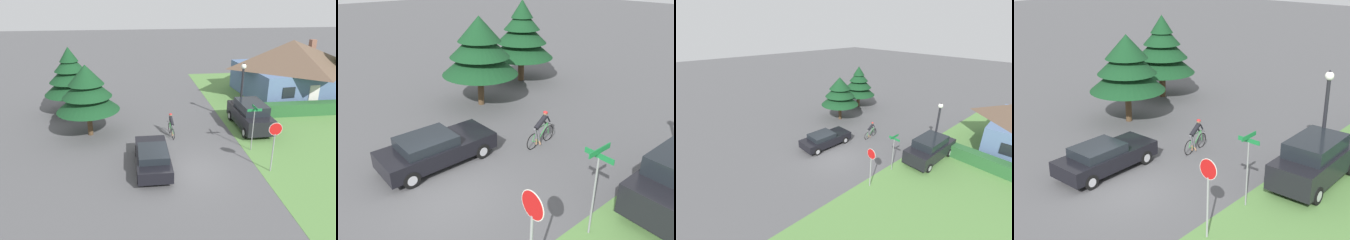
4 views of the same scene
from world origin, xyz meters
TOP-DOWN VIEW (x-y plane):
  - ground_plane at (0.00, 0.00)m, footprint 140.00×140.00m
  - sedan_left_lane at (-1.85, 0.59)m, footprint 1.88×4.55m
  - cyclist at (-0.27, 4.81)m, footprint 0.44×1.83m
  - stop_sign at (4.55, -0.49)m, footprint 0.72×0.07m
  - street_name_sign at (4.38, 2.10)m, footprint 0.90×0.90m
  - conifer_tall_near at (-5.75, 5.65)m, footprint 4.16×4.16m
  - conifer_tall_far at (-7.53, 10.35)m, footprint 4.21×4.21m

SIDE VIEW (x-z plane):
  - ground_plane at x=0.00m, z-range 0.00..0.00m
  - sedan_left_lane at x=-1.85m, z-range 0.02..1.33m
  - cyclist at x=-0.27m, z-range -0.03..1.51m
  - street_name_sign at x=4.38m, z-range 0.54..3.42m
  - stop_sign at x=4.55m, z-range 0.59..3.46m
  - conifer_tall_far at x=-7.53m, z-range 0.39..5.67m
  - conifer_tall_near at x=-5.75m, z-range 0.68..5.55m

